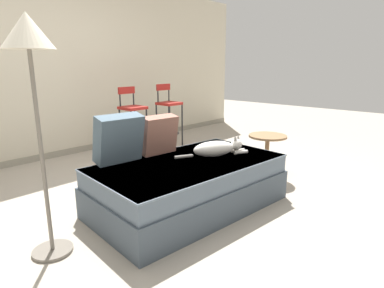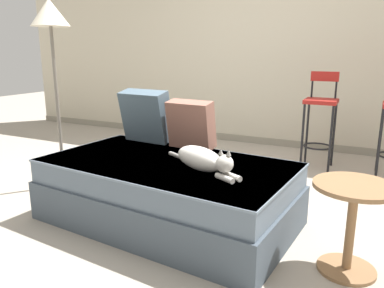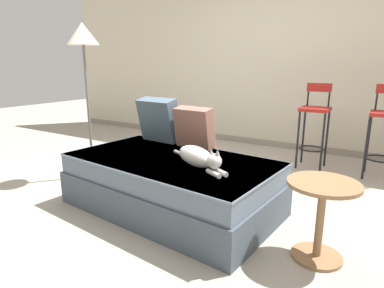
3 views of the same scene
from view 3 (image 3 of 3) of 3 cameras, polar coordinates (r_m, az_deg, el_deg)
ground_plane at (r=3.17m, az=0.55°, el=-8.67°), size 16.00×16.00×0.00m
wall_back_panel at (r=4.99m, az=14.54°, el=14.45°), size 8.00×0.10×2.60m
wall_baseboard_trim at (r=5.07m, az=13.49°, el=0.17°), size 8.00×0.02×0.09m
couch at (r=2.77m, az=-3.76°, el=-6.93°), size 1.85×1.15×0.45m
throw_pillow_corner at (r=3.25m, az=-5.87°, el=4.31°), size 0.44×0.27×0.44m
throw_pillow_middle at (r=2.98m, az=0.41°, el=2.93°), size 0.39×0.22×0.39m
cat at (r=2.45m, az=1.08°, el=-2.34°), size 0.68×0.42×0.19m
bar_stool_near_window at (r=4.07m, az=20.93°, el=3.98°), size 0.32×0.32×1.00m
side_table at (r=2.19m, az=21.97°, el=-10.73°), size 0.44×0.44×0.52m
floor_lamp at (r=3.58m, az=-18.72°, el=15.75°), size 0.32×0.32×1.63m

